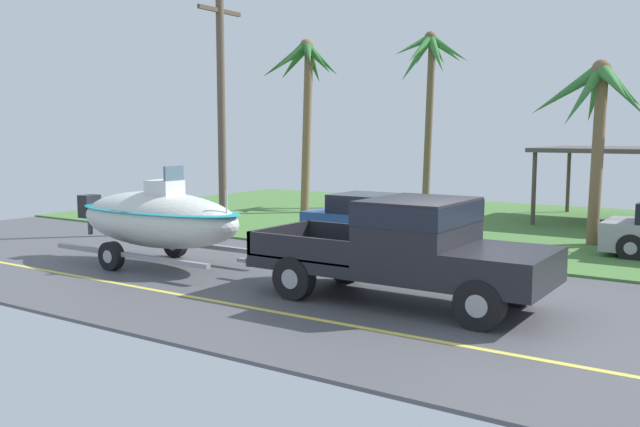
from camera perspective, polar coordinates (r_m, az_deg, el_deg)
The scene contains 8 objects.
ground at distance 20.01m, azimuth 20.58°, elevation -2.48°, with size 36.00×22.00×0.11m.
pickup_truck_towing at distance 12.25m, azimuth 8.00°, elevation -2.71°, with size 5.62×2.10×1.89m.
boat_on_trailer at distance 16.13m, azimuth -13.32°, elevation -0.42°, with size 5.88×2.18×2.31m.
parked_sedan_near at distance 18.50m, azimuth 5.57°, elevation -0.66°, with size 4.61×1.81×1.38m.
palm_tree_near_left at distance 19.79m, azimuth 22.05°, elevation 8.33°, with size 3.16×2.67×4.96m.
palm_tree_near_right at distance 25.94m, azimuth -1.37°, elevation 11.22°, with size 3.01×2.71×6.47m.
palm_tree_mid at distance 28.55m, azimuth 9.11°, elevation 11.78°, with size 3.07×3.07×7.08m.
utility_pole at distance 21.07m, azimuth -8.19°, elevation 8.62°, with size 0.24×1.80×7.22m.
Camera 1 is at (4.38, -10.90, 3.05)m, focal length 38.56 mm.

